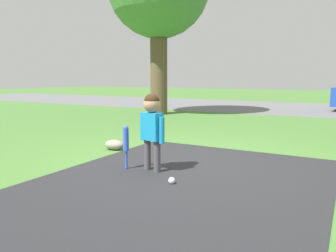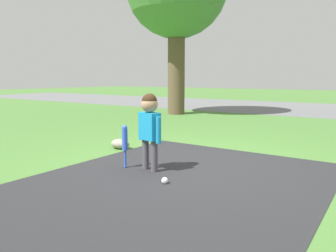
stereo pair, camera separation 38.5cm
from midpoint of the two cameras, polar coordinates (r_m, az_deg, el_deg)
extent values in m
plane|color=#477533|center=(4.57, 2.26, -6.19)|extent=(60.00, 60.00, 0.00)
cube|color=#262628|center=(2.54, -20.03, -18.94)|extent=(3.05, 7.00, 0.01)
cube|color=slate|center=(13.44, 20.64, 2.95)|extent=(40.00, 6.00, 0.01)
cylinder|color=#4C4751|center=(4.14, -6.27, -4.97)|extent=(0.08, 0.08, 0.39)
cylinder|color=#4C4751|center=(4.02, -4.66, -5.35)|extent=(0.08, 0.08, 0.39)
cube|color=#198CC6|center=(4.01, -5.55, -0.08)|extent=(0.29, 0.20, 0.34)
cylinder|color=#198CC6|center=(4.13, -7.08, -0.28)|extent=(0.07, 0.07, 0.32)
cylinder|color=#198CC6|center=(3.90, -3.92, -0.77)|extent=(0.07, 0.07, 0.32)
sphere|color=tan|center=(3.98, -5.61, 3.79)|extent=(0.21, 0.21, 0.21)
sphere|color=#382314|center=(3.98, -5.62, 4.30)|extent=(0.19, 0.19, 0.19)
sphere|color=blue|center=(4.25, -9.85, -7.15)|extent=(0.04, 0.04, 0.04)
cylinder|color=blue|center=(4.22, -9.88, -5.86)|extent=(0.03, 0.03, 0.24)
cylinder|color=blue|center=(4.17, -9.97, -2.36)|extent=(0.07, 0.07, 0.29)
sphere|color=blue|center=(4.14, -10.02, -0.40)|extent=(0.07, 0.07, 0.07)
sphere|color=white|center=(3.62, -2.43, -9.51)|extent=(0.07, 0.07, 0.07)
cylinder|color=brown|center=(10.47, -2.68, 10.46)|extent=(0.53, 0.53, 3.06)
ellipsoid|color=gray|center=(5.39, -11.33, -3.24)|extent=(0.34, 0.24, 0.16)
camera|label=1|loc=(0.19, -92.53, -0.37)|focal=35.00mm
camera|label=2|loc=(0.19, 87.47, 0.37)|focal=35.00mm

